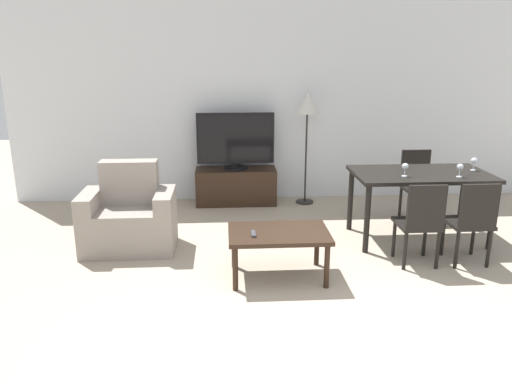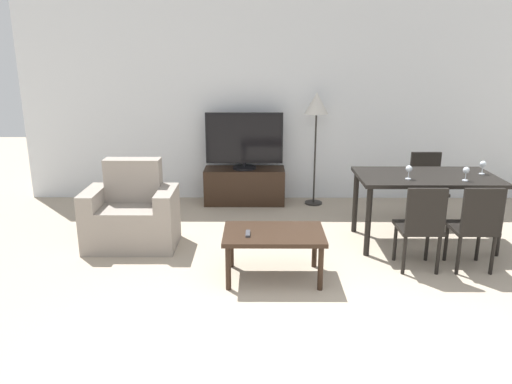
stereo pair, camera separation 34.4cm
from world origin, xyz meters
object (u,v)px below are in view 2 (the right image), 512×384
Objects in this scene: dining_chair_near at (421,224)px; floor_lamp at (317,109)px; wine_glass_center at (409,170)px; wine_glass_right at (466,171)px; coffee_table at (274,238)px; wine_glass_left at (483,165)px; tv_stand at (245,186)px; dining_chair_far at (426,184)px; dining_chair_near_right at (475,224)px; armchair at (132,216)px; remote_primary at (248,234)px; dining_table at (426,183)px; tv at (244,141)px.

floor_lamp is (-0.78, 2.17, 0.83)m from dining_chair_near.
wine_glass_center is 0.57m from wine_glass_right.
coffee_table is 6.37× the size of wine_glass_left.
tv_stand is 1.28× the size of dining_chair_far.
wine_glass_left is (0.35, 0.77, 0.40)m from dining_chair_near_right.
dining_chair_far is at bearing 13.11° from armchair.
dining_chair_far and dining_chair_near_right have the same top height.
tv_stand is at bearing 151.24° from wine_glass_left.
armchair is at bearing 145.74° from remote_primary.
wine_glass_left reaches higher than tv_stand.
wine_glass_right is (0.58, 0.49, 0.40)m from dining_chair_near.
dining_table is 1.89m from floor_lamp.
armchair is 2.03m from tv.
coffee_table is at bearing -157.66° from wine_glass_left.
coffee_table is 2.58m from floor_lamp.
dining_table is at bearing 143.90° from wine_glass_right.
remote_primary is (0.10, -2.43, 0.22)m from tv_stand.
wine_glass_right is at bearing 18.20° from coffee_table.
wine_glass_left is (0.87, 0.77, 0.40)m from dining_chair_near.
tv reaches higher than dining_chair_near.
tv_stand is 7.53× the size of wine_glass_right.
dining_chair_near is at bearing -91.04° from wine_glass_center.
floor_lamp is 10.50× the size of wine_glass_left.
dining_chair_near is 0.56× the size of floor_lamp.
tv is at bearing 151.28° from wine_glass_left.
dining_chair_near_right is at bearing -97.16° from wine_glass_right.
tv_stand is 0.75× the size of dining_table.
armchair is at bearing 167.69° from dining_chair_near.
wine_glass_center reaches higher than dining_chair_far.
dining_chair_near and dining_chair_near_right have the same top height.
tv_stand is at bearing 92.30° from remote_primary.
coffee_table is at bearing -105.00° from floor_lamp.
dining_chair_near_right is at bearing -70.27° from dining_table.
wine_glass_right is at bearing -36.10° from dining_table.
wine_glass_left is at bearing 22.34° from coffee_table.
armchair is 3.83m from wine_glass_left.
wine_glass_center reaches higher than remote_primary.
coffee_table is 2.50m from wine_glass_left.
dining_chair_far reaches higher than tv_stand.
dining_table is at bearing 70.27° from dining_chair_near.
armchair reaches higher than wine_glass_right.
wine_glass_center is at bearing -145.76° from dining_table.
wine_glass_center is at bearing -63.92° from floor_lamp.
coffee_table is 1.08× the size of dining_chair_near.
armchair is at bearing -127.05° from tv.
remote_primary is at bearing -164.14° from coffee_table.
dining_table is at bearing 34.24° from wine_glass_center.
dining_chair_near_right is at bearing -59.09° from floor_lamp.
wine_glass_center reaches higher than coffee_table.
remote_primary is (-0.86, -2.40, -0.84)m from floor_lamp.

